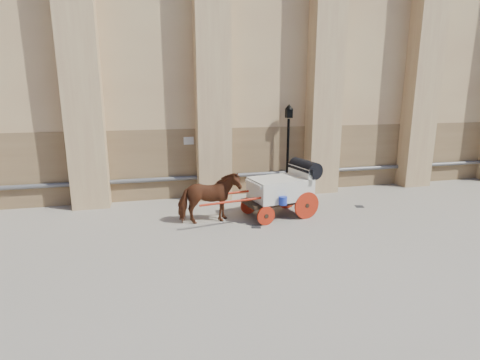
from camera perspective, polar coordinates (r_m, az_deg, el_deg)
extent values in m
plane|color=slate|center=(13.28, 3.14, -6.63)|extent=(90.00, 90.00, 0.00)
cube|color=tan|center=(21.21, 2.15, 25.45)|extent=(44.00, 8.00, 18.00)
cube|color=olive|center=(17.33, 5.49, 3.18)|extent=(44.00, 0.35, 3.00)
cylinder|color=#59595B|center=(17.19, 5.74, 1.05)|extent=(42.00, 0.18, 0.18)
cube|color=beige|center=(16.11, -7.83, 5.95)|extent=(0.42, 0.04, 0.32)
cube|color=tan|center=(20.47, 27.11, 23.13)|extent=(1.40, 0.90, 17.00)
imported|color=#552C16|center=(13.11, -4.71, -2.78)|extent=(2.20, 1.14, 1.80)
cube|color=black|center=(13.91, 5.70, -3.09)|extent=(2.61, 1.53, 0.13)
cube|color=beige|center=(13.85, 6.14, -1.27)|extent=(2.33, 1.74, 0.78)
cube|color=beige|center=(14.18, 9.10, 0.83)|extent=(0.41, 1.40, 0.61)
cube|color=beige|center=(13.34, 2.65, -0.53)|extent=(0.60, 1.27, 0.11)
cylinder|color=black|center=(14.25, 9.88, 1.78)|extent=(0.86, 1.48, 0.62)
cylinder|color=#A9210E|center=(13.82, 10.13, -3.84)|extent=(1.00, 0.24, 1.00)
cylinder|color=#A9210E|center=(14.93, 7.15, -2.44)|extent=(1.00, 0.24, 1.00)
cylinder|color=#A9210E|center=(13.03, 3.98, -5.48)|extent=(0.67, 0.18, 0.67)
cylinder|color=#A9210E|center=(14.20, 1.35, -3.86)|extent=(0.67, 0.18, 0.67)
cylinder|color=#A9210E|center=(12.59, -0.42, -3.20)|extent=(2.64, 0.55, 0.08)
cylinder|color=#A9210E|center=(13.48, -2.14, -2.10)|extent=(2.64, 0.55, 0.08)
cylinder|color=#1D34AD|center=(13.10, 6.57, -3.14)|extent=(0.29, 0.29, 0.29)
cylinder|color=black|center=(16.87, 7.27, 3.51)|extent=(0.11, 0.11, 3.38)
cone|color=black|center=(17.19, 7.12, -1.49)|extent=(0.34, 0.34, 0.34)
cube|color=black|center=(16.65, 7.46, 10.06)|extent=(0.26, 0.26, 0.39)
cone|color=black|center=(16.64, 7.49, 11.03)|extent=(0.38, 0.38, 0.23)
cube|color=black|center=(12.95, 2.49, -7.11)|extent=(0.40, 0.40, 0.01)
cube|color=black|center=(15.91, 17.73, -3.85)|extent=(0.40, 0.40, 0.01)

